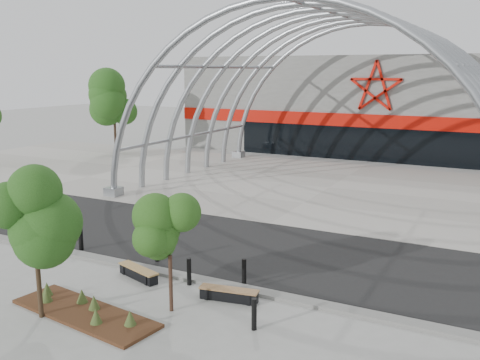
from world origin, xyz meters
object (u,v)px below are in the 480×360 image
(street_tree_1, at_px, (169,232))
(bench_0, at_px, (138,273))
(street_tree_0, at_px, (33,213))
(bench_1, at_px, (229,295))
(bollard_2, at_px, (189,272))

(street_tree_1, xyz_separation_m, bench_0, (-2.40, 1.53, -2.20))
(bench_0, bearing_deg, street_tree_0, -100.50)
(street_tree_0, xyz_separation_m, bench_1, (4.21, 3.43, -2.87))
(bollard_2, bearing_deg, bench_0, -169.62)
(bench_0, bearing_deg, street_tree_1, -32.57)
(bench_1, bearing_deg, street_tree_0, -140.78)
(bench_0, distance_m, bollard_2, 1.86)
(street_tree_0, bearing_deg, bench_1, 39.22)
(street_tree_0, relative_size, bench_0, 2.31)
(bench_0, xyz_separation_m, bollard_2, (1.81, 0.33, 0.27))
(street_tree_0, height_order, street_tree_1, street_tree_0)
(street_tree_1, height_order, bollard_2, street_tree_1)
(street_tree_0, bearing_deg, bollard_2, 57.60)
(bench_1, height_order, bollard_2, bollard_2)
(bench_0, height_order, bollard_2, bollard_2)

